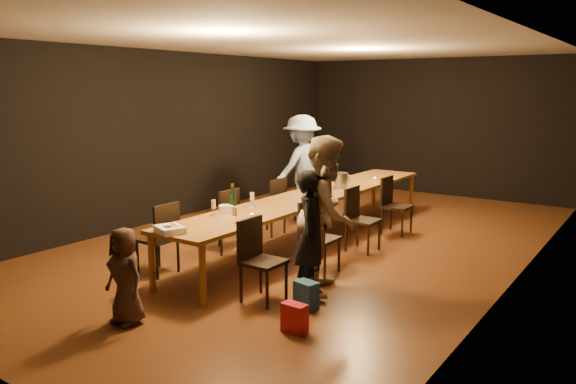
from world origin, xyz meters
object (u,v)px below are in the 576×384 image
Objects in this scene: chair_left_0 at (157,238)px; woman_tan at (327,214)px; chair_right_0 at (264,261)px; child at (125,276)px; chair_right_2 at (363,220)px; table at (314,197)px; chair_left_3 at (309,195)px; chair_right_3 at (397,206)px; woman_birthday at (312,234)px; man_blue at (302,166)px; champagne_bottle at (232,198)px; chair_left_1 at (220,220)px; plate_stack at (226,209)px; birthday_cake at (170,229)px; chair_left_2 at (269,206)px; ice_bucket at (341,180)px; chair_right_1 at (320,238)px.

woman_tan is (2.09, 0.71, 0.45)m from chair_left_0.
child is (-0.79, -1.26, 0.03)m from chair_right_0.
woman_tan is at bearing 12.85° from chair_right_2.
table is 6.45× the size of chair_left_3.
child is (0.06, -3.66, -0.21)m from table.
chair_right_3 is 4.92m from child.
woman_birthday is 0.78× the size of man_blue.
chair_left_3 is at bearing -90.00° from chair_right_3.
chair_right_2 reaches higher than table.
champagne_bottle is at bearing 57.26° from woman_birthday.
chair_right_0 and chair_right_3 have the same top height.
plate_stack is (0.62, -0.57, 0.34)m from chair_left_1.
chair_right_3 is at bearing -35.31° from chair_left_1.
birthday_cake is 1.23m from champagne_bottle.
chair_right_3 is 2.95m from woman_tan.
chair_left_2 is at bearing 31.31° from woman_tan.
chair_left_0 and chair_left_2 have the same top height.
chair_left_0 is at bearing -180.00° from chair_left_3.
birthday_cake is at bearing -155.94° from chair_left_1.
chair_right_0 is 1.11m from birthday_cake.
chair_right_0 is at bearing -90.00° from chair_left_0.
ice_bucket is (-0.81, -0.43, 0.41)m from chair_right_3.
chair_left_2 is at bearing -144.69° from chair_right_0.
chair_right_2 is 1.00× the size of chair_right_3.
chair_right_1 is at bearing 75.92° from child.
chair_right_0 is at bearing -0.00° from chair_right_3.
woman_tan is (2.09, -0.49, 0.45)m from chair_left_1.
ice_bucket is (0.14, 3.65, 0.08)m from birthday_cake.
chair_right_2 is (0.85, 0.00, -0.24)m from table.
man_blue reaches higher than woman_tan.
man_blue is 5.25m from child.
plate_stack is (-1.08, -2.97, 0.34)m from chair_right_3.
woman_tan reaches higher than chair_left_2.
woman_birthday is at bearing -147.03° from chair_left_3.
plate_stack is at bearing -120.13° from chair_right_0.
child is at bearing -144.09° from chair_left_0.
man_blue is 4.44m from birthday_cake.
chair_left_3 is (-1.70, 0.00, 0.00)m from chair_right_3.
chair_left_3 is at bearing 0.00° from chair_left_0.
chair_left_0 and chair_left_1 have the same top height.
chair_right_1 is at bearing -54.69° from table.
chair_right_1 is at bearing 180.00° from chair_right_0.
birthday_cake is (-0.95, -4.08, 0.32)m from chair_right_3.
ice_bucket is at bearing -49.23° from chair_left_2.
chair_right_3 is 3.18m from plate_stack.
plate_stack is (-1.08, -1.77, 0.34)m from chair_right_2.
man_blue reaches higher than chair_left_1.
child and ice_bucket have the same top height.
chair_left_3 is (0.00, 3.60, 0.00)m from chair_left_0.
man_blue reaches higher than chair_right_0.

